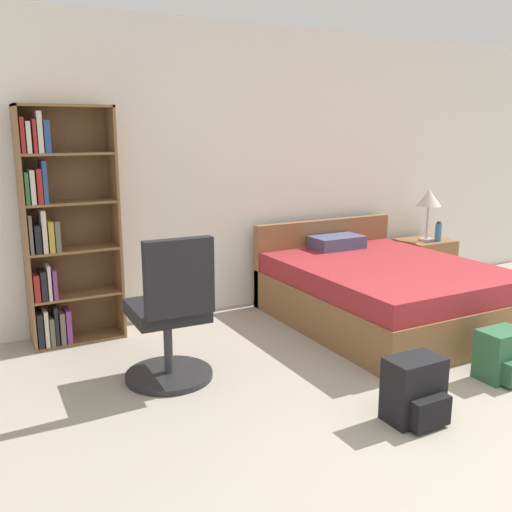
# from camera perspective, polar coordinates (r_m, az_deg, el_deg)

# --- Properties ---
(wall_back) EXTENTS (9.00, 0.06, 2.60)m
(wall_back) POSITION_cam_1_polar(r_m,az_deg,el_deg) (5.49, 1.06, 8.66)
(wall_back) COLOR white
(wall_back) RESTS_ON ground_plane
(bookshelf) EXTENTS (0.71, 0.28, 1.86)m
(bookshelf) POSITION_cam_1_polar(r_m,az_deg,el_deg) (4.67, -19.04, 2.37)
(bookshelf) COLOR brown
(bookshelf) RESTS_ON ground_plane
(bed) EXTENTS (1.56, 1.95, 0.80)m
(bed) POSITION_cam_1_polar(r_m,az_deg,el_deg) (5.15, 12.35, -3.45)
(bed) COLOR brown
(bed) RESTS_ON ground_plane
(office_chair) EXTENTS (0.60, 0.63, 1.03)m
(office_chair) POSITION_cam_1_polar(r_m,az_deg,el_deg) (3.83, -8.50, -6.25)
(office_chair) COLOR #232326
(office_chair) RESTS_ON ground_plane
(nightstand) EXTENTS (0.54, 0.47, 0.51)m
(nightstand) POSITION_cam_1_polar(r_m,az_deg,el_deg) (6.44, 16.45, -0.68)
(nightstand) COLOR brown
(nightstand) RESTS_ON ground_plane
(table_lamp) EXTENTS (0.26, 0.26, 0.55)m
(table_lamp) POSITION_cam_1_polar(r_m,az_deg,el_deg) (6.29, 16.91, 5.42)
(table_lamp) COLOR #B2B2B7
(table_lamp) RESTS_ON nightstand
(water_bottle) EXTENTS (0.07, 0.07, 0.21)m
(water_bottle) POSITION_cam_1_polar(r_m,az_deg,el_deg) (6.34, 17.77, 2.32)
(water_bottle) COLOR teal
(water_bottle) RESTS_ON nightstand
(backpack_green) EXTENTS (0.31, 0.29, 0.35)m
(backpack_green) POSITION_cam_1_polar(r_m,az_deg,el_deg) (4.29, 23.43, -9.17)
(backpack_green) COLOR #2D603D
(backpack_green) RESTS_ON ground_plane
(backpack_black) EXTENTS (0.33, 0.29, 0.38)m
(backpack_black) POSITION_cam_1_polar(r_m,az_deg,el_deg) (3.54, 15.64, -12.90)
(backpack_black) COLOR black
(backpack_black) RESTS_ON ground_plane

